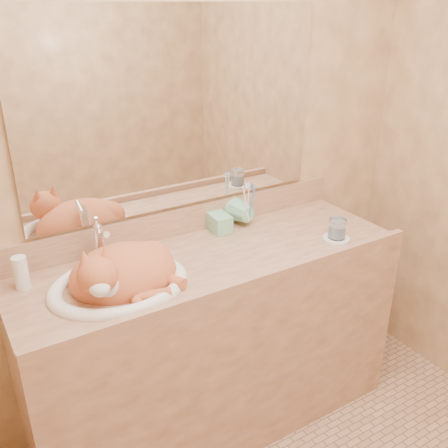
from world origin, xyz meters
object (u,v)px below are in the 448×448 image
sink_basin (118,268)px  toothbrush_cup (249,216)px  water_glass (337,229)px  soap_dispenser (226,217)px  vanity_counter (214,342)px  cat (121,271)px

sink_basin → toothbrush_cup: sink_basin is taller
water_glass → soap_dispenser: bearing=143.7°
vanity_counter → soap_dispenser: size_ratio=9.04×
sink_basin → water_glass: size_ratio=5.76×
sink_basin → toothbrush_cup: 0.71m
soap_dispenser → water_glass: 0.48m
toothbrush_cup → water_glass: (0.25, -0.30, -0.00)m
vanity_counter → water_glass: (0.54, -0.14, 0.48)m
sink_basin → soap_dispenser: soap_dispenser is taller
vanity_counter → soap_dispenser: (0.15, 0.14, 0.51)m
cat → water_glass: (0.93, -0.12, -0.01)m
toothbrush_cup → sink_basin: bearing=-165.3°
cat → sink_basin: bearing=159.9°
vanity_counter → water_glass: 0.73m
vanity_counter → sink_basin: sink_basin is taller
cat → water_glass: cat is taller
sink_basin → cat: cat is taller
cat → soap_dispenser: bearing=22.3°
water_glass → sink_basin: bearing=172.6°
vanity_counter → sink_basin: (-0.40, -0.02, 0.50)m
soap_dispenser → water_glass: bearing=-33.9°
vanity_counter → toothbrush_cup: 0.58m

